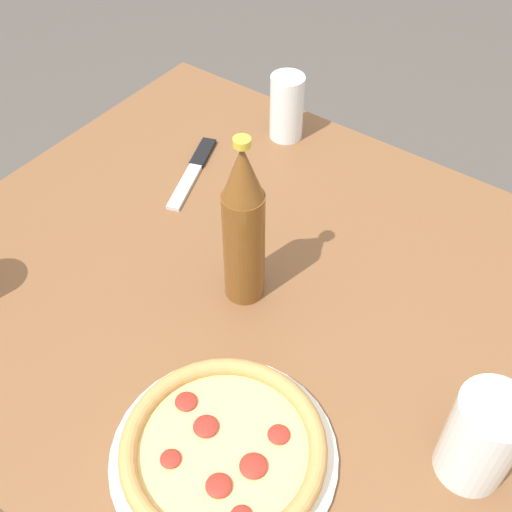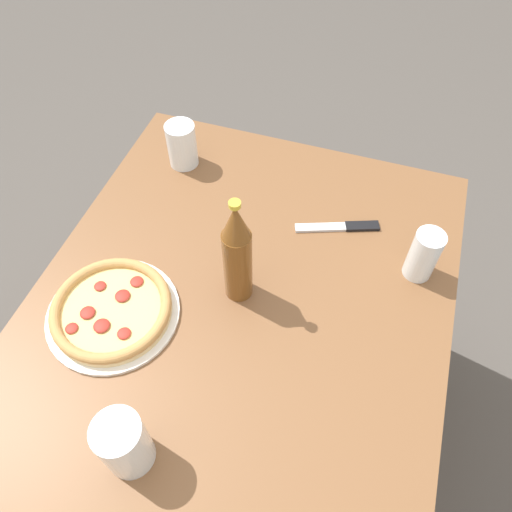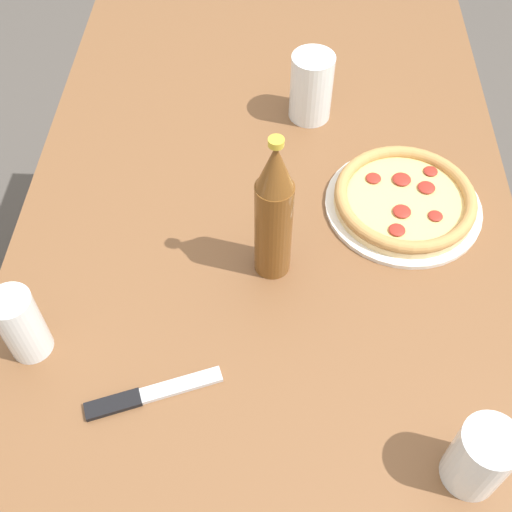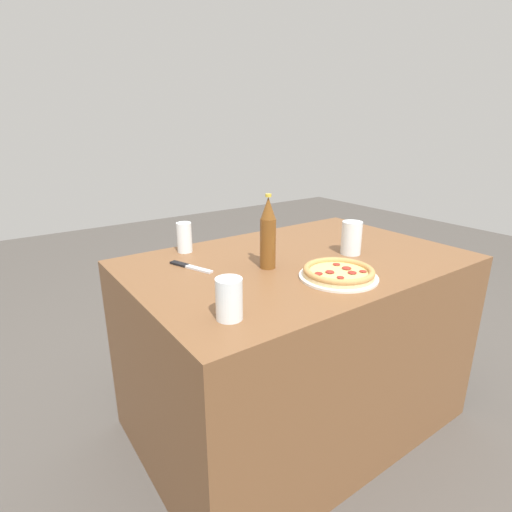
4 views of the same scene
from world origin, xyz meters
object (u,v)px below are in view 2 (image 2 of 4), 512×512
(glass_water, at_px, (423,256))
(beer_bottle, at_px, (237,254))
(glass_iced_tea, at_px, (182,147))
(glass_orange_juice, at_px, (125,445))
(pizza_veggie, at_px, (112,310))
(knife, at_px, (341,227))

(glass_water, bearing_deg, beer_bottle, -64.84)
(glass_iced_tea, bearing_deg, glass_orange_juice, 15.97)
(pizza_veggie, height_order, glass_water, glass_water)
(glass_water, xyz_separation_m, glass_orange_juice, (0.53, -0.40, 0.00))
(pizza_veggie, height_order, beer_bottle, beer_bottle)
(glass_iced_tea, height_order, glass_orange_juice, glass_orange_juice)
(glass_water, xyz_separation_m, knife, (-0.07, -0.18, -0.05))
(glass_orange_juice, bearing_deg, knife, 159.20)
(glass_iced_tea, height_order, knife, glass_iced_tea)
(glass_iced_tea, relative_size, glass_orange_juice, 0.87)
(beer_bottle, distance_m, knife, 0.31)
(pizza_veggie, distance_m, glass_iced_tea, 0.46)
(glass_water, height_order, glass_orange_juice, glass_orange_juice)
(glass_orange_juice, height_order, beer_bottle, beer_bottle)
(glass_iced_tea, distance_m, glass_orange_juice, 0.71)
(glass_orange_juice, height_order, knife, glass_orange_juice)
(pizza_veggie, relative_size, glass_iced_tea, 2.32)
(glass_water, xyz_separation_m, glass_iced_tea, (-0.16, -0.60, -0.01))
(beer_bottle, xyz_separation_m, knife, (-0.23, 0.16, -0.12))
(glass_water, bearing_deg, knife, -111.58)
(beer_bottle, relative_size, knife, 1.42)
(pizza_veggie, bearing_deg, beer_bottle, 121.14)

